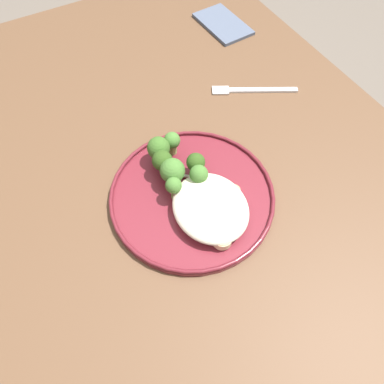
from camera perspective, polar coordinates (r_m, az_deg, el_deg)
The scene contains 19 objects.
ground at distance 1.32m, azimuth -1.33°, elevation -18.69°, with size 6.00×6.00×0.00m, color #665B51.
wooden_dining_table at distance 0.70m, azimuth -2.39°, elevation -5.96°, with size 1.40×1.00×0.74m.
dinner_plate at distance 0.63m, azimuth -0.00°, elevation -0.55°, with size 0.29×0.29×0.02m.
noodle_bed at distance 0.60m, azimuth 2.95°, elevation -2.45°, with size 0.14×0.12×0.04m.
seared_scallop_right_edge at distance 0.60m, azimuth 2.67°, elevation -2.92°, with size 0.04×0.04×0.01m.
seared_scallop_left_edge at distance 0.58m, azimuth 4.81°, elevation -7.46°, with size 0.03×0.03×0.02m.
seared_scallop_front_small at distance 0.63m, azimuth 6.58°, elevation 0.09°, with size 0.02×0.02×0.01m.
seared_scallop_large_seared at distance 0.62m, azimuth -0.49°, elevation 0.23°, with size 0.03×0.03×0.01m.
broccoli_floret_tall_stalk at distance 0.65m, azimuth -5.32°, elevation 6.89°, with size 0.04×0.04×0.06m.
broccoli_floret_front_edge at distance 0.61m, azimuth 1.08°, elevation 2.65°, with size 0.03×0.03×0.05m.
broccoli_floret_rear_charred at distance 0.63m, azimuth -4.72°, elevation 4.91°, with size 0.04×0.04×0.06m.
broccoli_floret_small_sprig at distance 0.66m, azimuth -3.17°, elevation 7.98°, with size 0.03×0.03×0.05m.
broccoli_floret_near_rim at distance 0.62m, azimuth -3.12°, elevation 3.33°, with size 0.04×0.04×0.06m.
broccoli_floret_beside_noodles at distance 0.60m, azimuth -2.93°, elevation 0.91°, with size 0.03×0.03×0.05m.
broccoli_floret_split_head at distance 0.63m, azimuth 0.59°, elevation 4.60°, with size 0.03×0.03×0.05m.
onion_sliver_curled_piece at distance 0.65m, azimuth 0.91°, elevation 2.34°, with size 0.06×0.01×0.00m, color silver.
onion_sliver_long_sliver at distance 0.64m, azimuth 2.96°, elevation 1.63°, with size 0.05×0.01×0.00m, color silver.
dinner_fork at distance 0.83m, azimuth 9.37°, elevation 15.63°, with size 0.10×0.17×0.00m.
folded_napkin at distance 1.01m, azimuth 4.91°, elevation 24.99°, with size 0.15×0.09×0.01m, color #4C566B.
Camera 1 is at (0.28, -0.12, 1.29)m, focal length 33.68 mm.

